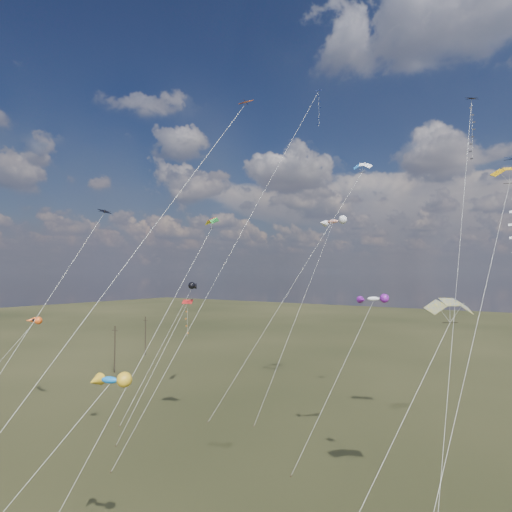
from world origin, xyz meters
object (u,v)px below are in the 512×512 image
Objects in this scene: parafoil_yellow at (509,170)px; novelty_black_orange at (34,321)px; utility_pole_far at (145,336)px; diamond_black_high at (471,143)px; utility_pole_near at (115,349)px.

novelty_black_orange is (-52.45, -14.67, -15.51)m from parafoil_yellow.
parafoil_yellow reaches higher than utility_pole_far.
diamond_black_high reaches higher than novelty_black_orange.
novelty_black_orange is at bearing -63.88° from utility_pole_far.
utility_pole_near is at bearing -60.26° from utility_pole_far.
diamond_black_high is 5.74m from parafoil_yellow.
diamond_black_high is at bearing -13.59° from utility_pole_far.
utility_pole_far is at bearing 116.12° from novelty_black_orange.
utility_pole_near is 1.00× the size of utility_pole_far.
novelty_black_orange is (-48.88, -17.35, -19.12)m from diamond_black_high.
utility_pole_near and utility_pole_far have the same top height.
parafoil_yellow is at bearing -36.96° from diamond_black_high.
diamond_black_high is 55.28m from novelty_black_orange.
utility_pole_near is 0.29× the size of parafoil_yellow.
utility_pole_near is 62.82m from diamond_black_high.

